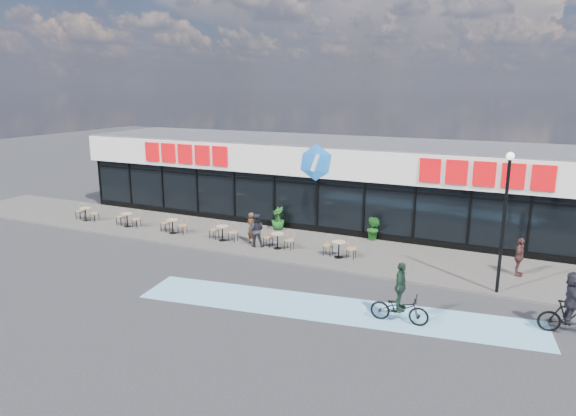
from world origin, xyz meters
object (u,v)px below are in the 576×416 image
at_px(bistro_set_0, 87,212).
at_px(lamp_post, 505,211).
at_px(potted_plant_mid, 278,218).
at_px(potted_plant_right, 374,228).
at_px(cyclist_b, 571,307).
at_px(patron_left, 252,228).
at_px(pedestrian_b, 519,257).
at_px(cyclist_a, 400,301).
at_px(potted_plant_left, 278,220).
at_px(patron_right, 256,230).

bearing_deg(bistro_set_0, lamp_post, -3.46).
bearing_deg(potted_plant_mid, bistro_set_0, -165.05).
height_order(potted_plant_right, cyclist_b, cyclist_b).
height_order(patron_left, pedestrian_b, pedestrian_b).
bearing_deg(cyclist_a, potted_plant_mid, 136.22).
bearing_deg(pedestrian_b, cyclist_a, 154.87).
height_order(lamp_post, potted_plant_mid, lamp_post).
relative_size(potted_plant_left, cyclist_b, 0.50).
bearing_deg(cyclist_a, pedestrian_b, 60.63).
relative_size(potted_plant_mid, cyclist_a, 0.59).
xyz_separation_m(potted_plant_right, patron_right, (-4.78, -3.35, 0.18)).
bearing_deg(patron_right, potted_plant_left, -102.34).
relative_size(bistro_set_0, cyclist_a, 0.74).
bearing_deg(potted_plant_left, cyclist_b, -26.50).
xyz_separation_m(patron_left, cyclist_b, (13.41, -3.80, 0.04)).
xyz_separation_m(potted_plant_right, cyclist_b, (8.20, -6.83, 0.19)).
xyz_separation_m(potted_plant_mid, patron_right, (0.38, -3.10, 0.19)).
bearing_deg(potted_plant_mid, cyclist_a, -43.78).
bearing_deg(pedestrian_b, potted_plant_left, 84.17).
relative_size(potted_plant_mid, pedestrian_b, 0.78).
distance_m(lamp_post, bistro_set_0, 22.06).
distance_m(bistro_set_0, patron_right, 11.10).
height_order(patron_right, cyclist_b, cyclist_b).
bearing_deg(bistro_set_0, cyclist_b, -8.78).
xyz_separation_m(potted_plant_left, patron_left, (0.00, -2.88, 0.26)).
bearing_deg(cyclist_a, potted_plant_right, 111.27).
distance_m(potted_plant_left, patron_left, 2.89).
xyz_separation_m(potted_plant_mid, cyclist_b, (13.36, -6.58, 0.20)).
distance_m(potted_plant_right, cyclist_b, 10.68).
bearing_deg(lamp_post, patron_left, 172.83).
bearing_deg(cyclist_b, lamp_post, 132.83).
bearing_deg(potted_plant_right, cyclist_a, -68.73).
xyz_separation_m(potted_plant_mid, patron_left, (-0.04, -2.78, 0.16)).
bearing_deg(potted_plant_left, potted_plant_mid, -67.44).
bearing_deg(patron_left, potted_plant_mid, -75.15).
distance_m(potted_plant_left, pedestrian_b, 12.01).
relative_size(lamp_post, cyclist_b, 2.54).
relative_size(patron_left, cyclist_a, 0.75).
height_order(lamp_post, cyclist_b, lamp_post).
bearing_deg(pedestrian_b, bistro_set_0, 96.45).
distance_m(potted_plant_mid, cyclist_b, 14.90).
bearing_deg(cyclist_a, patron_left, 148.04).
height_order(lamp_post, pedestrian_b, lamp_post).
relative_size(potted_plant_mid, patron_right, 0.76).
distance_m(potted_plant_mid, patron_right, 3.13).
xyz_separation_m(pedestrian_b, cyclist_b, (1.58, -4.58, 0.03)).
distance_m(bistro_set_0, potted_plant_mid, 11.09).
bearing_deg(patron_right, potted_plant_mid, -102.88).
bearing_deg(patron_right, patron_left, -57.06).
xyz_separation_m(potted_plant_right, patron_left, (-5.20, -3.03, 0.15)).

